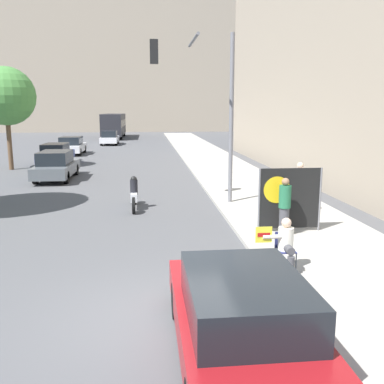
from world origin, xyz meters
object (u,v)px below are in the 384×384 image
(pedestrian_behind, at_px, (299,187))
(car_on_road_nearest, at_px, (56,165))
(protest_banner, at_px, (289,198))
(street_tree_midblock, at_px, (6,96))
(seated_protester, at_px, (286,243))
(car_on_road_distant, at_px, (72,146))
(parked_car_curbside, at_px, (242,317))
(traffic_light_pole, at_px, (205,91))
(car_on_road_midblock, at_px, (56,154))
(city_bus_on_road, at_px, (114,124))
(jogger_on_sidewalk, at_px, (285,206))
(motorcycle_on_road, at_px, (134,195))
(car_on_road_far_lane, at_px, (110,138))

(pedestrian_behind, height_order, car_on_road_nearest, pedestrian_behind)
(protest_banner, distance_m, street_tree_midblock, 20.35)
(seated_protester, bearing_deg, pedestrian_behind, 66.09)
(seated_protester, distance_m, car_on_road_distant, 29.28)
(parked_car_curbside, distance_m, car_on_road_nearest, 18.69)
(protest_banner, distance_m, car_on_road_distant, 26.79)
(traffic_light_pole, height_order, car_on_road_midblock, traffic_light_pole)
(car_on_road_distant, height_order, city_bus_on_road, city_bus_on_road)
(seated_protester, height_order, city_bus_on_road, city_bus_on_road)
(seated_protester, distance_m, car_on_road_nearest, 16.48)
(jogger_on_sidewalk, distance_m, motorcycle_on_road, 6.22)
(seated_protester, relative_size, street_tree_midblock, 0.19)
(car_on_road_midblock, height_order, city_bus_on_road, city_bus_on_road)
(traffic_light_pole, relative_size, city_bus_on_road, 0.56)
(car_on_road_far_lane, xyz_separation_m, motorcycle_on_road, (3.47, -30.81, -0.20))
(traffic_light_pole, xyz_separation_m, car_on_road_distant, (-8.47, 20.38, -3.63))
(parked_car_curbside, bearing_deg, protest_banner, 65.94)
(car_on_road_far_lane, bearing_deg, seated_protester, -79.49)
(parked_car_curbside, bearing_deg, jogger_on_sidewalk, 66.65)
(seated_protester, relative_size, car_on_road_midblock, 0.25)
(jogger_on_sidewalk, distance_m, pedestrian_behind, 2.88)
(jogger_on_sidewalk, relative_size, protest_banner, 0.88)
(traffic_light_pole, bearing_deg, pedestrian_behind, -35.47)
(pedestrian_behind, xyz_separation_m, parked_car_curbside, (-3.87, -8.38, -0.34))
(car_on_road_midblock, xyz_separation_m, motorcycle_on_road, (5.73, -14.19, -0.18))
(car_on_road_nearest, height_order, city_bus_on_road, city_bus_on_road)
(jogger_on_sidewalk, xyz_separation_m, city_bus_on_road, (-8.21, 46.53, 0.84))
(pedestrian_behind, relative_size, car_on_road_midblock, 0.38)
(pedestrian_behind, xyz_separation_m, car_on_road_nearest, (-10.07, 9.25, -0.28))
(traffic_light_pole, height_order, car_on_road_far_lane, traffic_light_pole)
(jogger_on_sidewalk, height_order, motorcycle_on_road, jogger_on_sidewalk)
(traffic_light_pole, distance_m, car_on_road_midblock, 16.64)
(car_on_road_nearest, relative_size, street_tree_midblock, 0.75)
(pedestrian_behind, distance_m, parked_car_curbside, 9.24)
(jogger_on_sidewalk, xyz_separation_m, car_on_road_distant, (-10.15, 25.09, -0.23))
(car_on_road_far_lane, bearing_deg, parked_car_curbside, -82.60)
(city_bus_on_road, bearing_deg, street_tree_midblock, -97.70)
(car_on_road_nearest, distance_m, car_on_road_distant, 13.37)
(parked_car_curbside, xyz_separation_m, car_on_road_nearest, (-6.20, 17.63, 0.06))
(car_on_road_distant, bearing_deg, parked_car_curbside, -76.14)
(parked_car_curbside, height_order, street_tree_midblock, street_tree_midblock)
(protest_banner, relative_size, car_on_road_far_lane, 0.41)
(car_on_road_far_lane, bearing_deg, car_on_road_distant, -102.79)
(car_on_road_midblock, height_order, car_on_road_far_lane, car_on_road_far_lane)
(car_on_road_nearest, height_order, car_on_road_far_lane, car_on_road_nearest)
(jogger_on_sidewalk, height_order, traffic_light_pole, traffic_light_pole)
(jogger_on_sidewalk, height_order, street_tree_midblock, street_tree_midblock)
(car_on_road_nearest, xyz_separation_m, car_on_road_distant, (-1.43, 13.29, -0.02))
(seated_protester, distance_m, street_tree_midblock, 22.27)
(parked_car_curbside, bearing_deg, motorcycle_on_road, 100.29)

